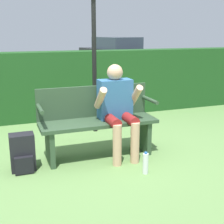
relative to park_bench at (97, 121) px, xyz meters
The scene contains 8 objects.
ground_plane 0.47m from the park_bench, 90.00° to the right, with size 40.00×40.00×0.00m, color #668E4C.
hedge_back 2.04m from the park_bench, 90.00° to the left, with size 12.00×0.46×1.25m.
park_bench is the anchor object (origin of this frame).
person_seated 0.34m from the park_bench, 24.20° to the right, with size 0.57×0.57×1.20m.
backpack 1.02m from the park_bench, behind, with size 0.28×0.26×0.45m.
water_bottle 0.89m from the park_bench, 64.97° to the right, with size 0.07×0.07×0.27m.
signpost 1.37m from the park_bench, 74.51° to the left, with size 0.37×0.09×2.42m.
parked_car 11.05m from the park_bench, 67.79° to the left, with size 2.74×4.56×1.34m.
Camera 1 is at (-1.16, -3.69, 1.61)m, focal length 50.00 mm.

